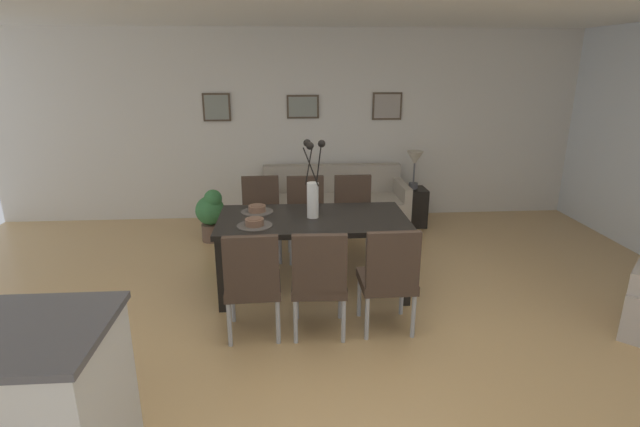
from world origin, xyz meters
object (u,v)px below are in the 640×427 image
at_px(dining_chair_mid_right, 354,212).
at_px(framed_picture_right, 387,106).
at_px(bowl_near_right, 257,208).
at_px(dining_chair_near_left, 253,280).
at_px(dining_chair_mid_left, 389,275).
at_px(potted_plant, 211,213).
at_px(dining_table, 313,225).
at_px(dining_chair_near_right, 261,214).
at_px(bowl_near_left, 254,222).
at_px(framed_picture_left, 217,107).
at_px(centerpiece_vase, 313,189).
at_px(sofa, 334,207).
at_px(framed_picture_center, 303,107).
at_px(dining_chair_far_left, 319,278).
at_px(dining_chair_far_right, 306,214).
at_px(side_table, 412,207).
at_px(table_lamp, 415,161).

height_order(dining_chair_mid_right, framed_picture_right, framed_picture_right).
bearing_deg(bowl_near_right, dining_chair_near_left, -89.30).
distance_m(bowl_near_right, framed_picture_right, 2.85).
relative_size(dining_chair_mid_left, framed_picture_right, 2.25).
xyz_separation_m(bowl_near_right, potted_plant, (-0.65, 1.20, -0.41)).
bearing_deg(dining_table, dining_chair_near_right, 121.37).
distance_m(bowl_near_left, framed_picture_left, 2.75).
relative_size(centerpiece_vase, framed_picture_left, 1.96).
xyz_separation_m(sofa, framed_picture_center, (-0.39, 0.48, 1.30)).
distance_m(dining_chair_near_left, dining_chair_mid_left, 1.09).
bearing_deg(dining_chair_near_right, dining_table, -58.63).
bearing_deg(potted_plant, dining_chair_far_left, -62.41).
height_order(dining_chair_mid_right, framed_picture_left, framed_picture_left).
height_order(dining_chair_near_left, bowl_near_right, dining_chair_near_left).
bearing_deg(bowl_near_left, potted_plant, 111.91).
relative_size(dining_chair_mid_right, framed_picture_center, 2.10).
height_order(dining_chair_far_left, dining_chair_far_right, same).
distance_m(dining_chair_mid_right, side_table, 1.39).
xyz_separation_m(dining_chair_mid_right, centerpiece_vase, (-0.52, -0.85, 0.51)).
bearing_deg(dining_chair_mid_left, dining_table, 123.75).
relative_size(dining_table, framed_picture_right, 4.39).
bearing_deg(side_table, potted_plant, -170.78).
height_order(dining_chair_far_left, bowl_near_right, dining_chair_far_left).
distance_m(bowl_near_left, framed_picture_center, 2.73).
bearing_deg(dining_chair_mid_right, framed_picture_left, 138.47).
height_order(dining_chair_far_right, table_lamp, table_lamp).
bearing_deg(side_table, dining_chair_near_left, -126.35).
relative_size(framed_picture_left, framed_picture_center, 0.85).
distance_m(centerpiece_vase, framed_picture_center, 2.41).
relative_size(table_lamp, potted_plant, 0.76).
xyz_separation_m(dining_chair_mid_right, framed_picture_right, (0.65, 1.49, 1.06)).
xyz_separation_m(dining_chair_mid_left, framed_picture_right, (0.60, 3.20, 1.06)).
bearing_deg(dining_chair_near_right, dining_chair_far_left, -72.92).
bearing_deg(dining_chair_mid_right, centerpiece_vase, -121.21).
bearing_deg(bowl_near_left, dining_chair_near_right, 89.90).
bearing_deg(potted_plant, dining_chair_mid_left, -52.11).
distance_m(sofa, framed_picture_right, 1.59).
distance_m(dining_chair_mid_right, framed_picture_left, 2.49).
xyz_separation_m(side_table, table_lamp, (0.00, 0.00, 0.63)).
bearing_deg(framed_picture_center, bowl_near_left, -101.91).
relative_size(dining_chair_mid_left, side_table, 1.77).
xyz_separation_m(bowl_near_left, sofa, (0.93, 2.08, -0.50)).
relative_size(dining_table, centerpiece_vase, 2.45).
height_order(centerpiece_vase, bowl_near_left, centerpiece_vase).
bearing_deg(bowl_near_right, dining_chair_far_left, -63.43).
height_order(dining_table, dining_chair_far_right, dining_chair_far_right).
bearing_deg(bowl_near_right, dining_chair_far_right, 51.32).
relative_size(dining_chair_near_left, dining_chair_far_right, 1.00).
bearing_deg(framed_picture_left, dining_chair_far_left, -70.04).
xyz_separation_m(dining_chair_mid_left, bowl_near_left, (-1.11, 0.64, 0.27)).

